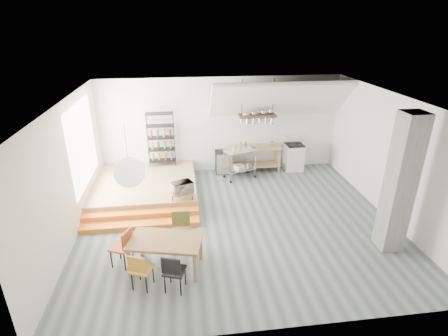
{
  "coord_description": "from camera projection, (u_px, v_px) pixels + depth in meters",
  "views": [
    {
      "loc": [
        -1.37,
        -7.76,
        4.9
      ],
      "look_at": [
        -0.25,
        0.8,
        1.2
      ],
      "focal_mm": 28.0,
      "sensor_mm": 36.0,
      "label": 1
    }
  ],
  "objects": [
    {
      "name": "wall_left",
      "position": [
        68.0,
        174.0,
        8.06
      ],
      "size": [
        0.04,
        7.0,
        3.2
      ],
      "primitive_type": "cube",
      "color": "silver",
      "rests_on": "ground"
    },
    {
      "name": "chair_red",
      "position": [
        124.0,
        245.0,
        7.34
      ],
      "size": [
        0.53,
        0.53,
        0.88
      ],
      "rotation": [
        0.0,
        0.0,
        -1.99
      ],
      "color": "#C24A1B",
      "rests_on": "ground"
    },
    {
      "name": "rolling_cart",
      "position": [
        240.0,
        160.0,
        11.44
      ],
      "size": [
        1.1,
        0.83,
        0.97
      ],
      "rotation": [
        0.0,
        0.0,
        0.33
      ],
      "color": "silver",
      "rests_on": "ground"
    },
    {
      "name": "floor",
      "position": [
        237.0,
        221.0,
        9.17
      ],
      "size": [
        8.0,
        8.0,
        0.0
      ],
      "primitive_type": "plane",
      "color": "#505A5D",
      "rests_on": "ground"
    },
    {
      "name": "wall_right",
      "position": [
        391.0,
        157.0,
        9.01
      ],
      "size": [
        0.04,
        7.0,
        3.2
      ],
      "primitive_type": "cube",
      "color": "silver",
      "rests_on": "ground"
    },
    {
      "name": "window_pane",
      "position": [
        83.0,
        144.0,
        9.35
      ],
      "size": [
        0.02,
        2.5,
        2.2
      ],
      "primitive_type": "cube",
      "color": "white",
      "rests_on": "wall_left"
    },
    {
      "name": "platform",
      "position": [
        146.0,
        187.0,
        10.62
      ],
      "size": [
        3.0,
        3.0,
        0.4
      ],
      "primitive_type": "cube",
      "color": "#A18050",
      "rests_on": "ground"
    },
    {
      "name": "mini_fridge",
      "position": [
        222.0,
        162.0,
        11.93
      ],
      "size": [
        0.46,
        0.46,
        0.78
      ],
      "primitive_type": "cube",
      "color": "black",
      "rests_on": "ground"
    },
    {
      "name": "wall_back",
      "position": [
        221.0,
        125.0,
        11.73
      ],
      "size": [
        8.0,
        0.04,
        3.2
      ],
      "primitive_type": "cube",
      "color": "silver",
      "rests_on": "ground"
    },
    {
      "name": "concrete_column",
      "position": [
        400.0,
        184.0,
        7.56
      ],
      "size": [
        0.5,
        0.5,
        3.2
      ],
      "primitive_type": "cube",
      "color": "slate",
      "rests_on": "ground"
    },
    {
      "name": "chair_black",
      "position": [
        173.0,
        270.0,
        6.62
      ],
      "size": [
        0.49,
        0.49,
        0.86
      ],
      "rotation": [
        0.0,
        0.0,
        2.82
      ],
      "color": "black",
      "rests_on": "ground"
    },
    {
      "name": "paper_lantern",
      "position": [
        129.0,
        172.0,
        6.66
      ],
      "size": [
        0.6,
        0.6,
        0.6
      ],
      "primitive_type": "sphere",
      "color": "white",
      "rests_on": "ceiling"
    },
    {
      "name": "stove",
      "position": [
        294.0,
        157.0,
        12.15
      ],
      "size": [
        0.6,
        0.6,
        1.18
      ],
      "color": "white",
      "rests_on": "ground"
    },
    {
      "name": "microwave_shelf",
      "position": [
        182.0,
        193.0,
        9.47
      ],
      "size": [
        0.6,
        0.4,
        0.16
      ],
      "color": "#A18050",
      "rests_on": "platform"
    },
    {
      "name": "wire_shelving",
      "position": [
        161.0,
        138.0,
        11.32
      ],
      "size": [
        0.88,
        0.38,
        1.8
      ],
      "color": "black",
      "rests_on": "platform"
    },
    {
      "name": "kitchen_counter",
      "position": [
        254.0,
        155.0,
        11.92
      ],
      "size": [
        1.8,
        0.6,
        0.91
      ],
      "color": "#A18050",
      "rests_on": "ground"
    },
    {
      "name": "dining_table",
      "position": [
        166.0,
        243.0,
        7.22
      ],
      "size": [
        1.65,
        1.16,
        0.71
      ],
      "rotation": [
        0.0,
        0.0,
        -0.23
      ],
      "color": "brown",
      "rests_on": "ground"
    },
    {
      "name": "step_lower",
      "position": [
        140.0,
        225.0,
        8.89
      ],
      "size": [
        3.0,
        0.35,
        0.13
      ],
      "primitive_type": "cube",
      "color": "orange",
      "rests_on": "ground"
    },
    {
      "name": "ceiling",
      "position": [
        240.0,
        100.0,
        7.91
      ],
      "size": [
        8.0,
        7.0,
        0.02
      ],
      "primitive_type": "cube",
      "color": "white",
      "rests_on": "wall_back"
    },
    {
      "name": "chair_mustard",
      "position": [
        140.0,
        268.0,
        6.69
      ],
      "size": [
        0.49,
        0.49,
        0.83
      ],
      "rotation": [
        0.0,
        0.0,
        2.76
      ],
      "color": "#C58321",
      "rests_on": "ground"
    },
    {
      "name": "microwave",
      "position": [
        182.0,
        187.0,
        9.4
      ],
      "size": [
        0.65,
        0.55,
        0.3
      ],
      "primitive_type": "imported",
      "rotation": [
        0.0,
        0.0,
        0.39
      ],
      "color": "beige",
      "rests_on": "microwave_shelf"
    },
    {
      "name": "chair_olive",
      "position": [
        181.0,
        228.0,
        7.86
      ],
      "size": [
        0.45,
        0.45,
        0.93
      ],
      "rotation": [
        0.0,
        0.0,
        -0.05
      ],
      "color": "#586630",
      "rests_on": "ground"
    },
    {
      "name": "slope_ceiling",
      "position": [
        280.0,
        99.0,
        11.02
      ],
      "size": [
        4.4,
        1.44,
        1.32
      ],
      "primitive_type": "cube",
      "rotation": [
        -0.73,
        0.0,
        0.0
      ],
      "color": "white",
      "rests_on": "wall_back"
    },
    {
      "name": "bowl",
      "position": [
        253.0,
        146.0,
        11.74
      ],
      "size": [
        0.31,
        0.31,
        0.06
      ],
      "primitive_type": "imported",
      "rotation": [
        0.0,
        0.0,
        -0.38
      ],
      "color": "silver",
      "rests_on": "kitchen_counter"
    },
    {
      "name": "pot_rack",
      "position": [
        258.0,
        118.0,
        11.19
      ],
      "size": [
        1.2,
        0.5,
        1.43
      ],
      "color": "#3E2918",
      "rests_on": "ceiling"
    },
    {
      "name": "step_upper",
      "position": [
        141.0,
        215.0,
        9.18
      ],
      "size": [
        3.0,
        0.35,
        0.27
      ],
      "primitive_type": "cube",
      "color": "orange",
      "rests_on": "ground"
    }
  ]
}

